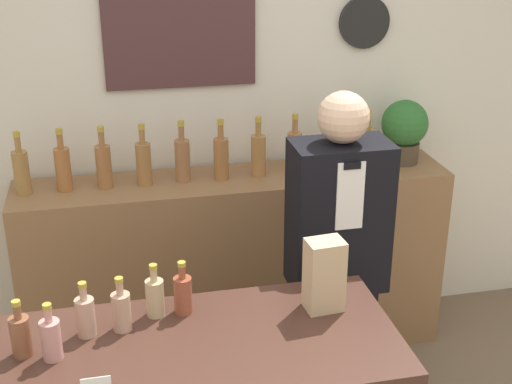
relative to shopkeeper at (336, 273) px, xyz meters
The scene contains 21 objects.
back_wall 1.19m from the shopkeeper, 114.02° to the left, with size 5.20×0.09×2.70m.
back_shelf 0.82m from the shopkeeper, 113.99° to the left, with size 2.21×0.41×1.01m.
shopkeeper is the anchor object (origin of this frame).
potted_plant 1.03m from the shopkeeper, 50.71° to the left, with size 0.25×0.25×0.34m.
paper_bag 0.59m from the shopkeeper, 114.01° to the right, with size 0.14×0.11×0.27m.
counter_bottle_0 1.38m from the shopkeeper, 156.61° to the right, with size 0.07×0.07×0.20m.
counter_bottle_1 1.31m from the shopkeeper, 153.25° to the right, with size 0.07×0.07×0.20m.
counter_bottle_2 1.17m from the shopkeeper, 155.86° to the right, with size 0.07×0.07×0.20m.
counter_bottle_3 1.06m from the shopkeeper, 153.51° to the right, with size 0.07×0.07×0.20m.
counter_bottle_4 0.93m from the shopkeeper, 153.93° to the right, with size 0.07×0.07×0.20m.
counter_bottle_5 0.84m from the shopkeeper, 150.78° to the right, with size 0.07×0.07×0.20m.
shelf_bottle_0 1.55m from the shopkeeper, 151.81° to the left, with size 0.08×0.08×0.31m.
shelf_bottle_1 1.39m from the shopkeeper, 147.96° to the left, with size 0.08×0.08×0.31m.
shelf_bottle_2 1.23m from the shopkeeper, 143.18° to the left, with size 0.08×0.08×0.31m.
shelf_bottle_3 1.09m from the shopkeeper, 137.10° to the left, with size 0.08×0.08×0.31m.
shelf_bottle_4 0.97m from the shopkeeper, 128.50° to the left, with size 0.08×0.08×0.31m.
shelf_bottle_5 0.86m from the shopkeeper, 118.52° to the left, with size 0.08×0.08×0.31m.
shelf_bottle_6 0.80m from the shopkeeper, 105.02° to the left, with size 0.08×0.08×0.31m.
shelf_bottle_7 0.78m from the shopkeeper, 89.90° to the left, with size 0.08×0.08×0.31m.
shelf_bottle_8 0.81m from the shopkeeper, 75.06° to the left, with size 0.08×0.08×0.31m.
shelf_bottle_9 0.86m from the shopkeeper, 61.22° to the left, with size 0.08×0.08×0.31m.
Camera 1 is at (-0.49, -1.56, 2.33)m, focal length 50.00 mm.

